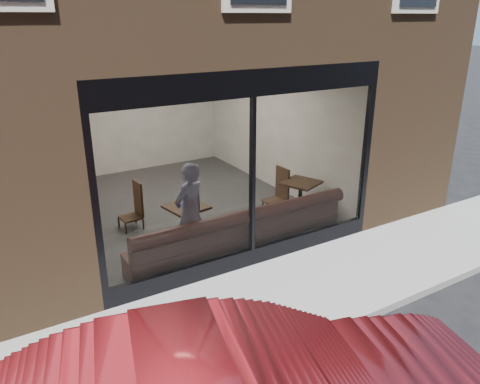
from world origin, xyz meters
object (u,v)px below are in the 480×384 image
cafe_table_right (301,183)px  banquette (239,243)px  person (190,213)px  cafe_chair_left (130,218)px  cafe_chair_right (275,201)px  cafe_table_left (186,207)px

cafe_table_right → banquette: bearing=-158.0°
person → cafe_chair_left: 1.90m
cafe_table_right → cafe_chair_right: cafe_table_right is taller
cafe_table_right → cafe_chair_right: size_ratio=1.58×
person → cafe_chair_right: (2.43, 0.99, -0.63)m
cafe_table_left → cafe_chair_left: 1.44m
banquette → person: size_ratio=2.31×
cafe_table_left → banquette: bearing=-53.3°
banquette → cafe_table_left: bearing=126.7°
person → cafe_table_right: (2.73, 0.52, -0.13)m
cafe_table_right → cafe_chair_left: (-3.20, 1.21, -0.50)m
person → cafe_table_right: bearing=170.2°
banquette → cafe_chair_left: (-1.27, 1.99, 0.01)m
cafe_table_left → cafe_chair_right: size_ratio=1.52×
cafe_chair_right → cafe_chair_left: bearing=-16.6°
banquette → cafe_table_left: cafe_table_left is taller
banquette → person: 1.05m
person → cafe_table_right: person is taller
banquette → cafe_chair_right: bearing=37.4°
banquette → cafe_chair_left: banquette is taller
person → cafe_table_left: size_ratio=2.67×
person → cafe_chair_right: 2.70m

